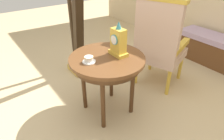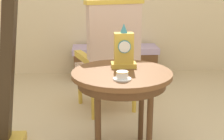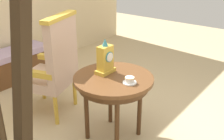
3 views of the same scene
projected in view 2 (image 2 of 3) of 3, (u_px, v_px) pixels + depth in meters
side_table at (122, 81)px, 2.25m from camera, size 0.74×0.74×0.66m
teacup_left at (122, 76)px, 2.03m from camera, size 0.12×0.12×0.06m
mantel_clock at (124, 50)px, 2.30m from camera, size 0.19×0.11×0.34m
armchair at (110, 56)px, 3.00m from camera, size 0.68×0.68×1.14m
harp at (0, 64)px, 2.30m from camera, size 0.40×0.24×1.73m
window_bench at (115, 62)px, 4.23m from camera, size 1.17×0.40×0.44m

